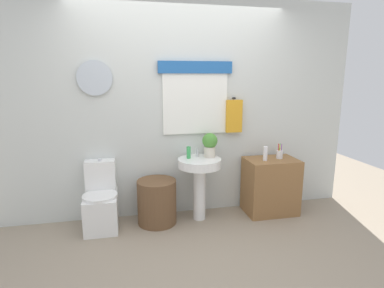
% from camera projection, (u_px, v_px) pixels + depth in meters
% --- Properties ---
extents(ground_plane, '(8.00, 8.00, 0.00)m').
position_uv_depth(ground_plane, '(201.00, 259.00, 2.96)').
color(ground_plane, gray).
extents(back_wall, '(4.40, 0.18, 2.60)m').
position_uv_depth(back_wall, '(180.00, 109.00, 3.78)').
color(back_wall, silver).
rests_on(back_wall, ground_plane).
extents(toilet, '(0.38, 0.51, 0.77)m').
position_uv_depth(toilet, '(101.00, 203.00, 3.55)').
color(toilet, white).
rests_on(toilet, ground_plane).
extents(laundry_hamper, '(0.45, 0.45, 0.52)m').
position_uv_depth(laundry_hamper, '(157.00, 202.00, 3.65)').
color(laundry_hamper, brown).
rests_on(laundry_hamper, ground_plane).
extents(pedestal_sink, '(0.51, 0.51, 0.75)m').
position_uv_depth(pedestal_sink, '(199.00, 174.00, 3.69)').
color(pedestal_sink, white).
rests_on(pedestal_sink, ground_plane).
extents(faucet, '(0.03, 0.03, 0.10)m').
position_uv_depth(faucet, '(197.00, 152.00, 3.75)').
color(faucet, silver).
rests_on(faucet, pedestal_sink).
extents(wooden_cabinet, '(0.63, 0.44, 0.70)m').
position_uv_depth(wooden_cabinet, '(270.00, 186.00, 3.92)').
color(wooden_cabinet, olive).
rests_on(wooden_cabinet, ground_plane).
extents(soap_bottle, '(0.05, 0.05, 0.14)m').
position_uv_depth(soap_bottle, '(189.00, 152.00, 3.66)').
color(soap_bottle, green).
rests_on(soap_bottle, pedestal_sink).
extents(potted_plant, '(0.18, 0.18, 0.29)m').
position_uv_depth(potted_plant, '(210.00, 144.00, 3.70)').
color(potted_plant, beige).
rests_on(potted_plant, pedestal_sink).
extents(lotion_bottle, '(0.05, 0.05, 0.18)m').
position_uv_depth(lotion_bottle, '(265.00, 153.00, 3.77)').
color(lotion_bottle, white).
rests_on(lotion_bottle, wooden_cabinet).
extents(toothbrush_cup, '(0.08, 0.08, 0.19)m').
position_uv_depth(toothbrush_cup, '(280.00, 154.00, 3.88)').
color(toothbrush_cup, silver).
rests_on(toothbrush_cup, wooden_cabinet).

